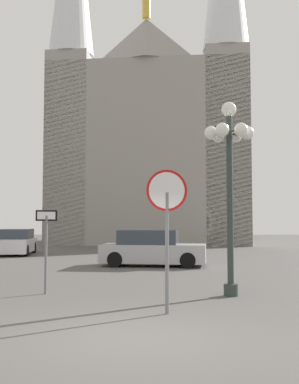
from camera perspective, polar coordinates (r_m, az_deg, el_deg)
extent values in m
plane|color=#514F4C|center=(7.80, -2.19, -17.56)|extent=(120.00, 120.00, 0.00)
cube|color=gray|center=(42.30, 0.40, 3.85)|extent=(17.28, 14.06, 14.83)
pyramid|color=gray|center=(39.44, -0.38, 18.22)|extent=(5.84, 2.47, 3.50)
cylinder|color=gold|center=(40.50, -0.38, 21.70)|extent=(0.70, 0.70, 1.80)
cube|color=gray|center=(38.97, -9.73, 5.20)|extent=(3.71, 3.71, 15.70)
cube|color=gray|center=(37.66, 9.53, 5.51)|extent=(3.71, 3.71, 15.70)
cylinder|color=slate|center=(9.58, 2.16, -7.48)|extent=(0.08, 0.08, 2.48)
cylinder|color=red|center=(9.58, 2.15, 0.19)|extent=(0.85, 0.21, 0.86)
cylinder|color=white|center=(9.56, 2.15, 0.20)|extent=(0.74, 0.16, 0.76)
cylinder|color=slate|center=(12.50, -12.63, -7.51)|extent=(0.07, 0.07, 2.04)
cube|color=black|center=(12.48, -12.56, -2.84)|extent=(0.53, 0.23, 0.28)
cube|color=white|center=(12.46, -12.58, -2.84)|extent=(0.44, 0.17, 0.20)
cylinder|color=#2D3833|center=(12.01, 9.87, -1.62)|extent=(0.16, 0.16, 4.58)
cylinder|color=#2D3833|center=(12.13, 9.98, -11.79)|extent=(0.36, 0.36, 0.30)
sphere|color=white|center=(12.35, 9.74, 9.98)|extent=(0.39, 0.39, 0.39)
sphere|color=white|center=(12.30, 11.94, 7.14)|extent=(0.35, 0.35, 0.35)
cylinder|color=#2D3833|center=(12.26, 10.86, 7.17)|extent=(0.05, 0.47, 0.05)
sphere|color=white|center=(12.65, 10.54, 6.83)|extent=(0.35, 0.35, 0.35)
cylinder|color=#2D3833|center=(12.44, 10.16, 7.00)|extent=(0.43, 0.28, 0.05)
sphere|color=white|center=(12.58, 8.42, 6.86)|extent=(0.35, 0.35, 0.35)
cylinder|color=#2D3833|center=(12.40, 9.09, 7.02)|extent=(0.43, 0.28, 0.05)
sphere|color=white|center=(12.16, 7.57, 7.22)|extent=(0.35, 0.35, 0.35)
cylinder|color=#2D3833|center=(12.19, 8.67, 7.21)|extent=(0.05, 0.47, 0.05)
sphere|color=white|center=(11.80, 8.94, 7.58)|extent=(0.35, 0.35, 0.35)
cylinder|color=#2D3833|center=(12.01, 9.36, 7.38)|extent=(0.43, 0.28, 0.05)
sphere|color=white|center=(11.87, 11.19, 7.53)|extent=(0.35, 0.35, 0.35)
cylinder|color=#2D3833|center=(12.05, 10.47, 7.36)|extent=(0.43, 0.28, 0.05)
cube|color=#B7B7BC|center=(19.83, 0.51, -7.55)|extent=(4.58, 2.35, 0.77)
cube|color=#333D47|center=(19.82, -0.12, -5.56)|extent=(2.64, 1.93, 0.60)
cylinder|color=black|center=(20.52, 4.99, -8.00)|extent=(0.66, 0.30, 0.64)
cylinder|color=black|center=(18.89, 4.73, -8.38)|extent=(0.66, 0.30, 0.64)
cylinder|color=black|center=(20.89, -3.30, -7.93)|extent=(0.66, 0.30, 0.64)
cylinder|color=black|center=(19.29, -4.26, -8.29)|extent=(0.66, 0.30, 0.64)
cube|color=silver|center=(27.78, -16.15, -6.31)|extent=(2.38, 4.71, 0.75)
cube|color=#333D47|center=(27.98, -16.05, -4.96)|extent=(1.95, 2.71, 0.56)
cylinder|color=black|center=(26.15, -14.95, -6.96)|extent=(0.30, 0.66, 0.64)
cylinder|color=black|center=(29.18, -14.03, -6.62)|extent=(0.30, 0.66, 0.64)
cylinder|color=black|center=(29.45, -17.23, -6.54)|extent=(0.30, 0.66, 0.64)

